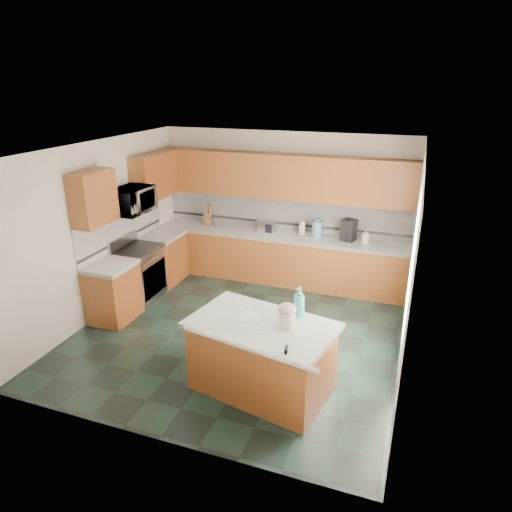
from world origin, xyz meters
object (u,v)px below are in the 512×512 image
at_px(coffee_maker, 349,230).
at_px(island_top, 262,325).
at_px(soap_bottle_island, 299,302).
at_px(toaster_oven, 266,227).
at_px(treat_jar, 287,319).
at_px(island_base, 261,359).
at_px(knife_block, 207,220).

bearing_deg(coffee_maker, island_top, -83.37).
distance_m(soap_bottle_island, toaster_oven, 3.20).
relative_size(island_top, coffee_maker, 4.51).
bearing_deg(treat_jar, island_top, 161.73).
distance_m(island_base, island_top, 0.46).
distance_m(treat_jar, soap_bottle_island, 0.32).
height_order(treat_jar, knife_block, knife_block).
distance_m(island_base, treat_jar, 0.66).
xyz_separation_m(island_base, coffee_maker, (0.49, 3.23, 0.67)).
height_order(island_base, soap_bottle_island, soap_bottle_island).
xyz_separation_m(knife_block, coffee_maker, (2.68, 0.03, 0.07)).
distance_m(knife_block, coffee_maker, 2.68).
xyz_separation_m(island_top, treat_jar, (0.29, 0.01, 0.13)).
distance_m(island_base, knife_block, 3.92).
height_order(knife_block, coffee_maker, coffee_maker).
xyz_separation_m(island_base, soap_bottle_island, (0.36, 0.31, 0.68)).
relative_size(knife_block, toaster_oven, 0.66).
bearing_deg(island_top, treat_jar, 13.25).
bearing_deg(soap_bottle_island, island_base, -118.27).
bearing_deg(island_base, knife_block, 135.74).
relative_size(island_base, knife_block, 7.10).
bearing_deg(coffee_maker, soap_bottle_island, -77.34).
bearing_deg(coffee_maker, treat_jar, -78.22).
relative_size(treat_jar, toaster_oven, 0.60).
distance_m(soap_bottle_island, knife_block, 3.85).
xyz_separation_m(island_top, coffee_maker, (0.49, 3.23, 0.21)).
height_order(soap_bottle_island, knife_block, soap_bottle_island).
height_order(island_base, treat_jar, treat_jar).
height_order(island_top, coffee_maker, coffee_maker).
bearing_deg(island_base, soap_bottle_island, 52.30).
xyz_separation_m(island_base, toaster_oven, (-1.01, 3.20, 0.59)).
distance_m(island_base, coffee_maker, 3.33).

